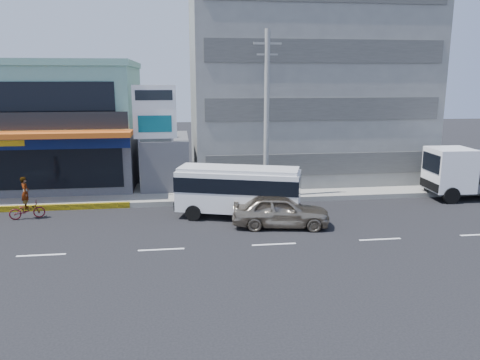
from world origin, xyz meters
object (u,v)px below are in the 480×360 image
Objects in this scene: utility_pole_near at (267,116)px; satellite_dish at (165,137)px; motorcycle_rider at (27,205)px; sedan at (281,211)px; billboard at (155,118)px; minibus at (238,188)px; shop_building at (47,127)px; concrete_building at (301,82)px.

satellite_dish is at bearing 149.04° from utility_pole_near.
sedan is at bearing -13.30° from motorcycle_rider.
sedan is (6.34, -6.70, -4.10)m from billboard.
satellite_dish is 0.22× the size of billboard.
satellite_dish is 0.22× the size of minibus.
shop_building is at bearing 147.68° from billboard.
minibus reaches higher than sedan.
minibus is at bearing -59.28° from satellite_dish.
sedan is at bearing -55.47° from satellite_dish.
shop_building is at bearing 159.79° from satellite_dish.
concrete_building is at bearing 60.39° from minibus.
minibus is (-6.05, -10.65, -5.38)m from concrete_building.
concrete_building reaches higher than satellite_dish.
shop_building is 15.50m from utility_pole_near.
shop_building is 15.51m from minibus.
shop_building reaches higher than billboard.
utility_pole_near reaches higher than satellite_dish.
concrete_building reaches higher than motorcycle_rider.
billboard is at bearing -151.08° from concrete_building.
concrete_building is (18.00, 1.05, 3.00)m from shop_building.
concrete_building reaches higher than minibus.
shop_building is 1.80× the size of billboard.
minibus is 11.23m from motorcycle_rider.
utility_pole_near reaches higher than sedan.
concrete_building is 12.17m from billboard.
utility_pole_near is at bearing 7.86° from motorcycle_rider.
utility_pole_near is at bearing -15.48° from billboard.
utility_pole_near is at bearing -25.06° from shop_building.
shop_building is 8.92m from billboard.
satellite_dish reaches higher than motorcycle_rider.
minibus is 3.01× the size of motorcycle_rider.
sedan is at bearing -91.82° from utility_pole_near.
satellite_dish is at bearing 43.54° from sedan.
billboard is at bearing 52.48° from sedan.
shop_building reaches higher than motorcycle_rider.
billboard reaches higher than satellite_dish.
sedan is at bearing -39.57° from shop_building.
shop_building is at bearing -176.65° from concrete_building.
shop_building is at bearing 154.94° from utility_pole_near.
billboard is 0.69× the size of utility_pole_near.
sedan is (-0.16, -4.90, -4.33)m from utility_pole_near.
minibus is 1.41× the size of sedan.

